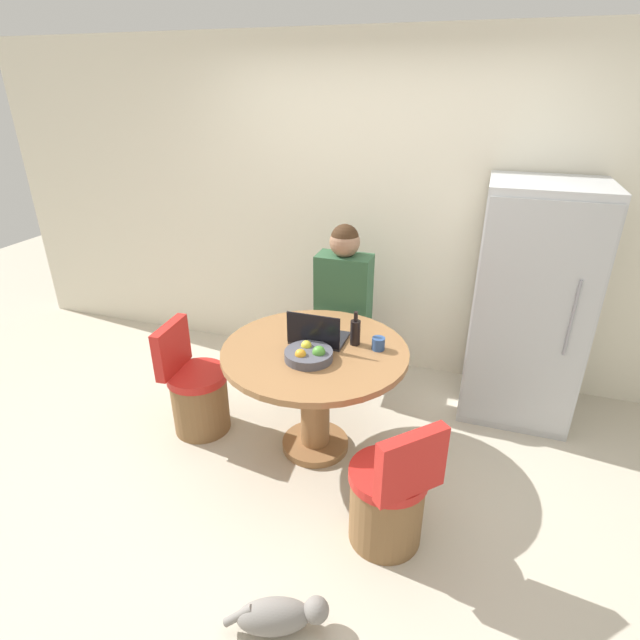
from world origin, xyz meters
name	(u,v)px	position (x,y,z in m)	size (l,w,h in m)	color
ground_plane	(313,480)	(0.00, 0.00, 0.00)	(12.00, 12.00, 0.00)	beige
wall_back	(379,214)	(0.00, 1.61, 1.30)	(7.00, 0.06, 2.60)	silver
refrigerator	(529,305)	(1.17, 1.22, 0.84)	(0.74, 0.69, 1.68)	silver
dining_table	(315,376)	(-0.09, 0.31, 0.56)	(1.16, 1.16, 0.76)	olive
chair_left_side	(197,394)	(-0.94, 0.25, 0.28)	(0.42, 0.41, 0.80)	brown
chair_near_right_corner	(389,500)	(0.52, -0.29, 0.28)	(0.48, 0.48, 0.80)	brown
person_seated	(345,301)	(-0.13, 1.11, 0.75)	(0.40, 0.37, 1.35)	#2D2D38
laptop	(318,335)	(-0.10, 0.40, 0.80)	(0.34, 0.25, 0.22)	#232328
fruit_bowl	(309,354)	(-0.08, 0.17, 0.79)	(0.29, 0.29, 0.10)	#4C4C56
coffee_cup	(378,344)	(0.28, 0.42, 0.80)	(0.08, 0.08, 0.08)	#2D4C84
bottle	(355,332)	(0.13, 0.44, 0.84)	(0.06, 0.06, 0.22)	black
cat	(280,615)	(0.17, -0.93, 0.09)	(0.45, 0.27, 0.17)	gray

